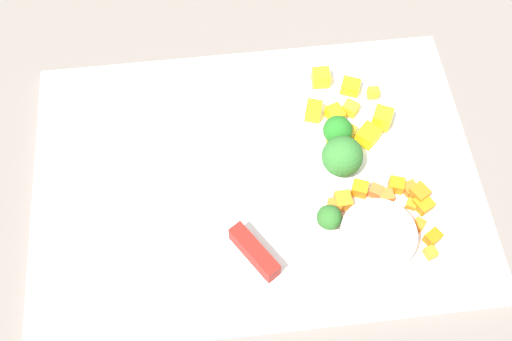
{
  "coord_description": "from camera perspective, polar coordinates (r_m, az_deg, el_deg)",
  "views": [
    {
      "loc": [
        0.03,
        0.3,
        0.58
      ],
      "look_at": [
        0.0,
        0.0,
        0.02
      ],
      "focal_mm": 41.9,
      "sensor_mm": 36.0,
      "label": 1
    }
  ],
  "objects": [
    {
      "name": "carrot_dice_3",
      "position": [
        0.64,
        9.87,
        -1.73
      ],
      "size": [
        0.02,
        0.02,
        0.01
      ],
      "primitive_type": "cube",
      "rotation": [
        0.0,
        0.0,
        1.18
      ],
      "color": "orange",
      "rests_on": "cutting_board"
    },
    {
      "name": "pepper_dice_2",
      "position": [
        0.68,
        11.95,
        4.91
      ],
      "size": [
        0.03,
        0.03,
        0.02
      ],
      "primitive_type": "cube",
      "rotation": [
        0.0,
        0.0,
        2.69
      ],
      "color": "yellow",
      "rests_on": "cutting_board"
    },
    {
      "name": "prep_bowl",
      "position": [
        0.6,
        11.37,
        -6.51
      ],
      "size": [
        0.07,
        0.07,
        0.04
      ],
      "primitive_type": "cylinder",
      "color": "beige",
      "rests_on": "cutting_board"
    },
    {
      "name": "carrot_dice_13",
      "position": [
        0.63,
        16.51,
        -6.16
      ],
      "size": [
        0.02,
        0.02,
        0.01
      ],
      "primitive_type": "cube",
      "rotation": [
        0.0,
        0.0,
        0.55
      ],
      "color": "orange",
      "rests_on": "cutting_board"
    },
    {
      "name": "ground_plane",
      "position": [
        0.65,
        0.0,
        -0.92
      ],
      "size": [
        4.0,
        4.0,
        0.0
      ],
      "primitive_type": "plane",
      "color": "slate"
    },
    {
      "name": "carrot_dice_2",
      "position": [
        0.64,
        15.27,
        -5.0
      ],
      "size": [
        0.02,
        0.02,
        0.01
      ],
      "primitive_type": "cube",
      "rotation": [
        0.0,
        0.0,
        2.46
      ],
      "color": "orange",
      "rests_on": "cutting_board"
    },
    {
      "name": "chef_knife",
      "position": [
        0.61,
        -3.04,
        -4.65
      ],
      "size": [
        0.17,
        0.24,
        0.02
      ],
      "rotation": [
        0.0,
        0.0,
        5.3
      ],
      "color": "silver",
      "rests_on": "cutting_board"
    },
    {
      "name": "carrot_dice_4",
      "position": [
        0.64,
        11.32,
        -1.96
      ],
      "size": [
        0.02,
        0.02,
        0.01
      ],
      "primitive_type": "cube",
      "rotation": [
        0.0,
        0.0,
        0.97
      ],
      "color": "orange",
      "rests_on": "cutting_board"
    },
    {
      "name": "carrot_dice_6",
      "position": [
        0.64,
        15.67,
        -3.12
      ],
      "size": [
        0.02,
        0.02,
        0.01
      ],
      "primitive_type": "cube",
      "rotation": [
        0.0,
        0.0,
        2.07
      ],
      "color": "orange",
      "rests_on": "cutting_board"
    },
    {
      "name": "pepper_dice_7",
      "position": [
        0.71,
        11.12,
        7.28
      ],
      "size": [
        0.01,
        0.01,
        0.01
      ],
      "primitive_type": "cube",
      "rotation": [
        0.0,
        0.0,
        1.49
      ],
      "color": "yellow",
      "rests_on": "cutting_board"
    },
    {
      "name": "pepper_dice_3",
      "position": [
        0.67,
        10.64,
        3.3
      ],
      "size": [
        0.03,
        0.03,
        0.02
      ],
      "primitive_type": "cube",
      "rotation": [
        0.0,
        0.0,
        0.79
      ],
      "color": "yellow",
      "rests_on": "cutting_board"
    },
    {
      "name": "carrot_dice_8",
      "position": [
        0.63,
        16.32,
        -7.54
      ],
      "size": [
        0.01,
        0.01,
        0.01
      ],
      "primitive_type": "cube",
      "rotation": [
        0.0,
        0.0,
        0.32
      ],
      "color": "orange",
      "rests_on": "cutting_board"
    },
    {
      "name": "pepper_dice_6",
      "position": [
        0.67,
        8.79,
        3.6
      ],
      "size": [
        0.02,
        0.02,
        0.01
      ],
      "primitive_type": "cube",
      "rotation": [
        0.0,
        0.0,
        1.02
      ],
      "color": "yellow",
      "rests_on": "cutting_board"
    },
    {
      "name": "carrot_dice_10",
      "position": [
        0.62,
        7.46,
        -4.51
      ],
      "size": [
        0.02,
        0.02,
        0.01
      ],
      "primitive_type": "cube",
      "rotation": [
        0.0,
        0.0,
        2.06
      ],
      "color": "orange",
      "rests_on": "cutting_board"
    },
    {
      "name": "carrot_dice_12",
      "position": [
        0.65,
        14.46,
        -1.66
      ],
      "size": [
        0.02,
        0.02,
        0.01
      ],
      "primitive_type": "cube",
      "rotation": [
        0.0,
        0.0,
        1.88
      ],
      "color": "orange",
      "rests_on": "cutting_board"
    },
    {
      "name": "pepper_dice_5",
      "position": [
        0.67,
        7.51,
        3.36
      ],
      "size": [
        0.02,
        0.02,
        0.01
      ],
      "primitive_type": "cube",
      "rotation": [
        0.0,
        0.0,
        1.33
      ],
      "color": "yellow",
      "rests_on": "cutting_board"
    },
    {
      "name": "pepper_dice_4",
      "position": [
        0.71,
        9.01,
        7.91
      ],
      "size": [
        0.03,
        0.02,
        0.01
      ],
      "primitive_type": "cube",
      "rotation": [
        0.0,
        0.0,
        2.75
      ],
      "color": "yellow",
      "rests_on": "cutting_board"
    },
    {
      "name": "broccoli_floret_1",
      "position": [
        0.61,
        7.0,
        -4.48
      ],
      "size": [
        0.03,
        0.03,
        0.03
      ],
      "color": "#81C26A",
      "rests_on": "cutting_board"
    },
    {
      "name": "broccoli_floret_2",
      "position": [
        0.63,
        8.27,
        1.15
      ],
      "size": [
        0.04,
        0.04,
        0.04
      ],
      "color": "#8AAB6C",
      "rests_on": "cutting_board"
    },
    {
      "name": "carrot_dice_11",
      "position": [
        0.65,
        15.3,
        -2.15
      ],
      "size": [
        0.02,
        0.02,
        0.02
      ],
      "primitive_type": "cube",
      "rotation": [
        0.0,
        0.0,
        0.54
      ],
      "color": "orange",
      "rests_on": "cutting_board"
    },
    {
      "name": "pepper_dice_1",
      "position": [
        0.69,
        9.01,
        5.86
      ],
      "size": [
        0.02,
        0.02,
        0.01
      ],
      "primitive_type": "cube",
      "rotation": [
        0.0,
        0.0,
        2.46
      ],
      "color": "yellow",
      "rests_on": "cutting_board"
    },
    {
      "name": "carrot_dice_7",
      "position": [
        0.65,
        13.23,
        -1.37
      ],
      "size": [
        0.02,
        0.02,
        0.01
      ],
      "primitive_type": "cube",
      "rotation": [
        0.0,
        0.0,
        2.81
      ],
      "color": "orange",
      "rests_on": "cutting_board"
    },
    {
      "name": "broccoli_floret_0",
      "position": [
        0.65,
        7.78,
        3.8
      ],
      "size": [
        0.03,
        0.03,
        0.04
      ],
      "color": "#80AE5F",
      "rests_on": "cutting_board"
    },
    {
      "name": "pepper_dice_8",
      "position": [
        0.68,
        7.54,
        5.35
      ],
      "size": [
        0.02,
        0.02,
        0.02
      ],
      "primitive_type": "cube",
      "rotation": [
        0.0,
        0.0,
        0.31
      ],
      "color": "yellow",
      "rests_on": "cutting_board"
    },
    {
      "name": "carrot_dice_0",
      "position": [
        0.63,
        8.3,
        -2.88
      ],
      "size": [
        0.02,
        0.02,
        0.01
      ],
      "primitive_type": "cube",
      "rotation": [
        0.0,
        0.0,
        1.62
      ],
      "color": "orange",
      "rests_on": "cutting_board"
    },
    {
      "name": "pepper_dice_0",
      "position": [
        0.71,
        6.21,
        8.8
      ],
      "size": [
        0.02,
        0.02,
        0.02
      ],
      "primitive_type": "cube",
      "rotation": [
        0.0,
        0.0,
        3.11
      ],
      "color": "yellow",
      "rests_on": "cutting_board"
    },
    {
      "name": "pepper_dice_9",
      "position": [
        0.68,
        5.51,
        5.68
      ],
      "size": [
        0.02,
        0.02,
        0.02
      ],
      "primitive_type": "cube",
      "rotation": [
        0.0,
        0.0,
        1.26
      ],
      "color": "yellow",
      "rests_on": "cutting_board"
    },
    {
      "name": "carrot_dice_5",
      "position": [
        0.62,
        7.47,
        -3.48
      ],
      "size": [
        0.02,
        0.02,
        0.01
      ],
      "primitive_type": "cube",
      "rotation": [
        0.0,
        0.0,
        1.32
      ],
      "color": "orange",
      "rests_on": "cutting_board"
    },
    {
      "name": "carrot_dice_9",
      "position": [
        0.64,
        14.62,
        -3.14
      ],
      "size": [
        0.01,
        0.01,
        0.01
      ],
      "primitive_type": "cube",
      "rotation": [
        0.0,
        0.0,
        2.61
      ],
      "color": "orange",
      "rests_on": "cutting_board"
    },
    {
      "name": "cutting_board",
      "position": [
        0.65,
        0.0,
        -0.67
      ],
      "size": [
        0.48,
        0.34,
        0.01
      ],
      "primitive_type": "cube",
      "color": "white",
      "rests_on": "ground_plane"
    },
    {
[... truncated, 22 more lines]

